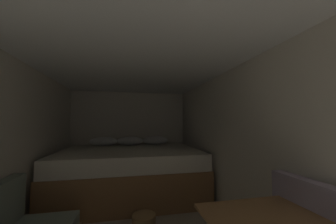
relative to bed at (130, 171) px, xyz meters
name	(u,v)px	position (x,y,z in m)	size (l,w,h in m)	color
wall_back	(130,135)	(0.00, 0.94, 0.60)	(2.70, 0.05, 2.05)	beige
wall_right	(237,146)	(1.33, -1.41, 0.60)	(0.05, 4.64, 2.05)	beige
ceiling_slab	(134,59)	(0.00, -1.41, 1.65)	(2.70, 4.64, 0.05)	white
bed	(130,171)	(0.00, 0.00, 0.00)	(2.48, 1.77, 1.02)	olive
wicker_basket	(144,224)	(0.14, -1.30, -0.31)	(0.28, 0.28, 0.22)	olive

